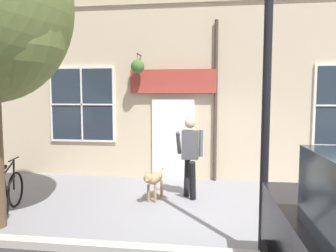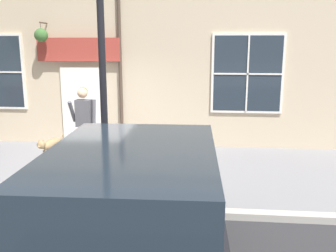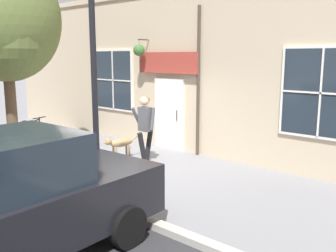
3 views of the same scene
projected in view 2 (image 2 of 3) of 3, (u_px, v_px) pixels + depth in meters
ground_plane at (78, 170)px, 8.18m from camera, size 90.00×90.00×0.00m
storefront_facade at (102, 57)px, 9.95m from camera, size 0.95×18.00×4.67m
pedestrian_walking at (84, 117)px, 8.53m from camera, size 0.68×0.56×1.76m
dog_on_leash at (50, 145)px, 8.49m from camera, size 1.08×0.36×0.67m
parked_car_mid_block at (136, 228)px, 3.79m from camera, size 4.35×2.03×1.75m
street_lamp at (101, 17)px, 5.59m from camera, size 0.32×0.32×4.71m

